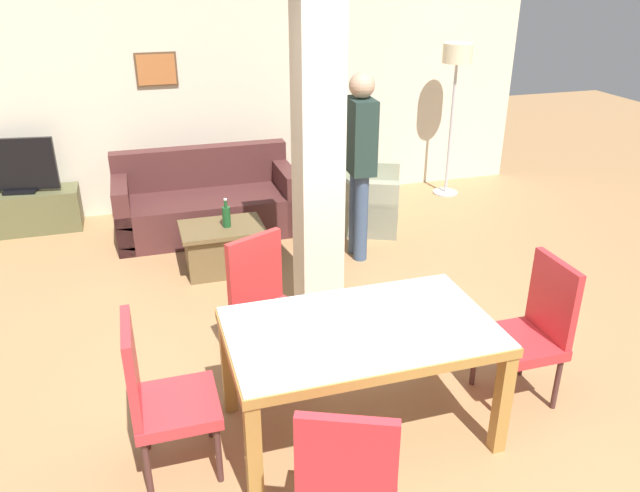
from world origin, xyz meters
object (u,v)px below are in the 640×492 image
Objects in this scene: armchair at (356,199)px; coffee_table at (223,248)px; tv_stand at (25,212)px; dining_table at (360,348)px; dining_chair_near_left at (347,480)px; bottle at (226,216)px; sofa at (207,205)px; dining_chair_head_right at (532,327)px; floor_lamp at (456,68)px; dining_chair_far_left at (267,302)px; dining_chair_head_left at (159,394)px; tv_screen at (16,166)px; standing_person at (360,154)px.

armchair is 1.51× the size of coffee_table.
dining_table is at bearing -59.55° from tv_stand.
bottle is (-0.03, 3.30, 0.03)m from dining_chair_near_left.
dining_chair_near_left is 0.52× the size of sofa.
dining_chair_near_left is 1.00× the size of dining_chair_head_right.
floor_lamp is at bearing 24.59° from bottle.
dining_chair_near_left and dining_chair_head_right have the same top height.
dining_chair_far_left is 0.87× the size of tv_stand.
floor_lamp is at bearing 135.46° from dining_chair_head_left.
sofa is at bearing 91.05° from coffee_table.
armchair is at bearing 93.10° from dining_chair_near_left.
dining_chair_far_left is at bearing -8.81° from armchair.
tv_screen is at bearing -163.49° from dining_chair_head_left.
dining_chair_near_left reaches higher than armchair.
tv_screen is 0.45× the size of standing_person.
floor_lamp is at bearing 136.58° from armchair.
standing_person is (1.27, -0.04, 0.49)m from bottle.
floor_lamp is at bearing -160.22° from dining_chair_far_left.
dining_chair_head_right is 1.29× the size of coffee_table.
dining_chair_far_left and dining_chair_head_right have the same top height.
tv_stand is at bearing 41.49° from dining_chair_head_right.
dining_chair_near_left is at bearing -113.48° from dining_table.
sofa reaches higher than tv_stand.
tv_screen reaches higher than tv_stand.
standing_person reaches higher than armchair.
dining_chair_far_left is at bearing 115.45° from dining_table.
bottle is at bearing 113.92° from dining_chair_near_left.
armchair is 1.42× the size of tv_screen.
dining_chair_far_left reaches higher than bottle.
bottle is (-0.41, 2.41, -0.04)m from dining_table.
floor_lamp is at bearing 23.92° from coffee_table.
tv_screen is (-1.93, 1.57, 0.17)m from bottle.
standing_person is at bearing -1.99° from bottle.
tv_screen reaches higher than armchair.
standing_person reaches higher than dining_chair_head_right.
tv_stand is at bearing -16.38° from sofa.
armchair is 1.13m from standing_person.
coffee_table is at bearing -39.45° from tv_stand.
dining_chair_near_left is 3.61× the size of bottle.
floor_lamp is (1.36, 3.76, 1.01)m from dining_chair_head_right.
sofa is at bearing -16.38° from tv_stand.
standing_person is at bearing 141.35° from sofa.
armchair is (2.28, 3.17, -0.24)m from dining_chair_head_left.
dining_chair_near_left is at bearing 64.64° from dining_chair_far_left.
dining_chair_far_left is 0.52× the size of sofa.
dining_chair_head_right is 2.95m from coffee_table.
standing_person reaches higher than dining_chair_head_left.
dining_table is 2.45m from bottle.
bottle is 0.24× the size of tv_stand.
sofa is at bearing -113.49° from dining_chair_far_left.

